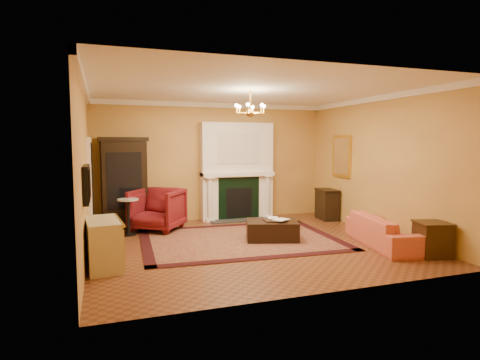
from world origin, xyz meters
name	(u,v)px	position (x,y,z in m)	size (l,w,h in m)	color
floor	(250,244)	(0.00, 0.00, -0.01)	(6.00, 5.50, 0.02)	brown
ceiling	(250,89)	(0.00, 0.00, 3.01)	(6.00, 5.50, 0.02)	white
wall_back	(213,162)	(0.00, 2.76, 1.50)	(6.00, 0.02, 3.00)	gold
wall_front	(325,181)	(0.00, -2.76, 1.50)	(6.00, 0.02, 3.00)	gold
wall_left	(84,172)	(-3.01, 0.00, 1.50)	(0.02, 5.50, 3.00)	gold
wall_right	(379,165)	(3.01, 0.00, 1.50)	(0.02, 5.50, 3.00)	gold
fireplace	(237,173)	(0.60, 2.57, 1.19)	(1.90, 0.70, 2.50)	white
crown_molding	(235,98)	(0.00, 0.96, 2.94)	(6.00, 5.50, 0.12)	white
doorway	(91,188)	(-2.95, 1.70, 1.05)	(0.08, 1.05, 2.10)	white
tv_panel	(87,184)	(-2.95, -0.60, 1.35)	(0.09, 0.95, 0.58)	black
gilt_mirror	(342,156)	(2.97, 1.40, 1.65)	(0.06, 0.76, 1.05)	gold
chandelier	(250,110)	(0.00, 0.00, 2.61)	(0.63, 0.55, 0.53)	gold
oriental_rug	(240,240)	(-0.08, 0.38, 0.01)	(3.95, 2.96, 0.02)	#47110F
china_cabinet	(124,184)	(-2.24, 2.49, 1.01)	(1.01, 0.46, 2.02)	black
wingback_armchair	(157,208)	(-1.56, 1.84, 0.52)	(1.02, 0.96, 1.05)	maroon
pedestal_table	(128,214)	(-2.21, 1.55, 0.46)	(0.44, 0.44, 0.79)	black
commode	(103,244)	(-2.73, -0.63, 0.39)	(0.49, 1.04, 0.77)	#C2B18E
coral_sofa	(385,226)	(2.42, -0.98, 0.39)	(2.01, 0.59, 0.78)	#DF5F46
end_table	(432,240)	(2.72, -1.84, 0.29)	(0.50, 0.50, 0.58)	#321F0D
console_table	(327,205)	(2.78, 1.74, 0.38)	(0.39, 0.68, 0.76)	black
leather_ottoman	(272,230)	(0.54, 0.16, 0.21)	(1.03, 0.75, 0.38)	black
ottoman_tray	(275,220)	(0.58, 0.10, 0.41)	(0.43, 0.33, 0.03)	black
book_a	(268,212)	(0.48, 0.23, 0.57)	(0.22, 0.03, 0.29)	gray
book_b	(276,212)	(0.61, 0.10, 0.59)	(0.24, 0.02, 0.32)	gray
topiary_left	(216,163)	(0.03, 2.53, 1.49)	(0.17, 0.17, 0.47)	gray
topiary_right	(257,163)	(1.15, 2.53, 1.46)	(0.16, 0.16, 0.42)	gray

